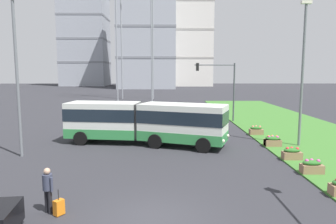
{
  "coord_description": "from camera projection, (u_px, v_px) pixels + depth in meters",
  "views": [
    {
      "loc": [
        0.52,
        -10.66,
        5.26
      ],
      "look_at": [
        0.69,
        13.09,
        2.2
      ],
      "focal_mm": 33.5,
      "sensor_mm": 36.0,
      "label": 1
    }
  ],
  "objects": [
    {
      "name": "apartment_tower_centre",
      "position": [
        190.0,
        33.0,
        116.67
      ],
      "size": [
        15.85,
        15.39,
        39.41
      ],
      "color": "silver",
      "rests_on": "ground"
    },
    {
      "name": "pedestrian_crossing",
      "position": [
        48.0,
        187.0,
        11.63
      ],
      "size": [
        0.5,
        0.37,
        1.74
      ],
      "color": "black",
      "rests_on": "ground"
    },
    {
      "name": "streetlight_median",
      "position": [
        303.0,
        69.0,
        21.52
      ],
      "size": [
        0.7,
        0.28,
        9.98
      ],
      "color": "slate",
      "rests_on": "ground"
    },
    {
      "name": "articulated_bus",
      "position": [
        145.0,
        122.0,
        22.73
      ],
      "size": [
        11.92,
        5.32,
        3.0
      ],
      "color": "silver",
      "rests_on": "ground"
    },
    {
      "name": "apartment_tower_westcentre",
      "position": [
        147.0,
        31.0,
        101.1
      ],
      "size": [
        18.11,
        19.16,
        36.59
      ],
      "color": "#9EA3AD",
      "rests_on": "ground"
    },
    {
      "name": "flower_planter_4",
      "position": [
        272.0,
        141.0,
        22.1
      ],
      "size": [
        1.1,
        0.56,
        0.74
      ],
      "color": "#937051",
      "rests_on": "grass_median"
    },
    {
      "name": "apartment_tower_west",
      "position": [
        85.0,
        30.0,
        117.95
      ],
      "size": [
        16.54,
        16.25,
        41.7
      ],
      "color": "#9EA3AD",
      "rests_on": "ground"
    },
    {
      "name": "ground_plane",
      "position": [
        151.0,
        219.0,
        11.24
      ],
      "size": [
        260.0,
        260.0,
        0.0
      ],
      "primitive_type": "plane",
      "color": "#2D2D33"
    },
    {
      "name": "traffic_light_far_right",
      "position": [
        221.0,
        82.0,
        32.56
      ],
      "size": [
        4.23,
        0.28,
        6.15
      ],
      "color": "#474C51",
      "rests_on": "ground"
    },
    {
      "name": "flower_planter_2",
      "position": [
        292.0,
        153.0,
        18.66
      ],
      "size": [
        1.1,
        0.56,
        0.74
      ],
      "color": "#937051",
      "rests_on": "grass_median"
    },
    {
      "name": "flower_planter_1",
      "position": [
        312.0,
        166.0,
        16.11
      ],
      "size": [
        1.1,
        0.56,
        0.74
      ],
      "color": "#937051",
      "rests_on": "grass_median"
    },
    {
      "name": "rolling_suitcase",
      "position": [
        59.0,
        207.0,
        11.52
      ],
      "size": [
        0.4,
        0.43,
        0.97
      ],
      "color": "orange",
      "rests_on": "ground"
    },
    {
      "name": "flower_planter_3",
      "position": [
        273.0,
        141.0,
        21.97
      ],
      "size": [
        1.1,
        0.56,
        0.74
      ],
      "color": "#937051",
      "rests_on": "grass_median"
    },
    {
      "name": "flower_planter_5",
      "position": [
        256.0,
        130.0,
        26.05
      ],
      "size": [
        1.1,
        0.56,
        0.74
      ],
      "color": "#937051",
      "rests_on": "grass_median"
    },
    {
      "name": "streetlight_left",
      "position": [
        17.0,
        71.0,
        18.92
      ],
      "size": [
        0.7,
        0.28,
        9.71
      ],
      "color": "slate",
      "rests_on": "ground"
    }
  ]
}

